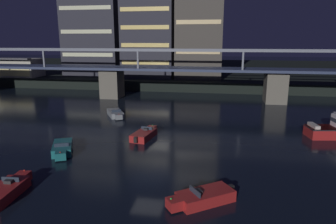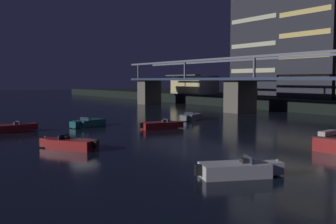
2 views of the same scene
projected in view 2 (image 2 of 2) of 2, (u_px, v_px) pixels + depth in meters
The scene contains 11 objects.
ground_plane at pixel (84, 139), 38.24m from camera, with size 400.00×400.00×0.00m, color black.
river_bridge at pixel (316, 89), 56.73m from camera, with size 97.76×6.40×9.38m.
tower_west_low at pixel (267, 33), 87.44m from camera, with size 13.88×8.34×27.52m.
tower_west_tall at pixel (321, 45), 74.57m from camera, with size 11.94×10.31×19.85m.
waterfront_pavilion at pixel (194, 85), 100.20m from camera, with size 12.40×7.40×4.70m.
speedboat_near_center at pixel (70, 144), 32.73m from camera, with size 4.73×3.91×1.16m.
speedboat_near_right at pixel (191, 117), 56.86m from camera, with size 3.63×4.86×1.16m.
speedboat_mid_left at pixel (238, 170), 23.35m from camera, with size 3.14×5.06×1.16m.
speedboat_mid_center at pixel (161, 125), 46.25m from camera, with size 2.43×5.23×1.16m.
speedboat_mid_right at pixel (12, 128), 43.62m from camera, with size 2.07×5.22×1.16m.
speedboat_far_left at pixel (88, 123), 48.83m from camera, with size 3.28×5.00×1.16m.
Camera 2 is at (36.06, -14.18, 5.55)m, focal length 43.38 mm.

